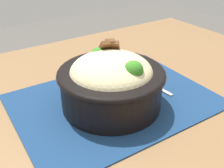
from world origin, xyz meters
TOP-DOWN VIEW (x-y plane):
  - table at (0.00, 0.00)m, footprint 1.18×0.82m
  - placemat at (0.02, 0.00)m, footprint 0.43×0.32m
  - bowl at (0.00, -0.01)m, footprint 0.22×0.22m
  - fork at (0.13, 0.01)m, footprint 0.03×0.13m

SIDE VIEW (x-z plane):
  - table at x=0.00m, z-range 0.29..0.99m
  - placemat at x=0.02m, z-range 0.70..0.70m
  - fork at x=0.13m, z-range 0.70..0.71m
  - bowl at x=0.00m, z-range 0.69..0.83m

